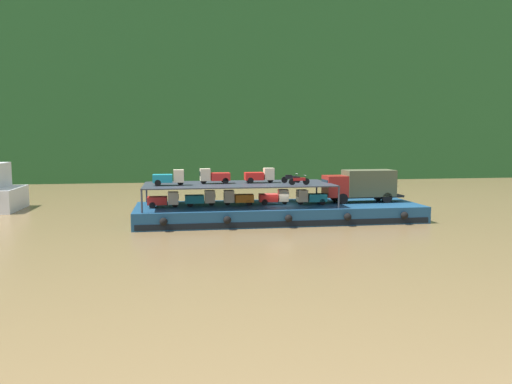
{
  "coord_description": "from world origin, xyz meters",
  "views": [
    {
      "loc": [
        -9.43,
        -45.24,
        7.69
      ],
      "look_at": [
        -2.15,
        0.0,
        2.7
      ],
      "focal_mm": 35.11,
      "sensor_mm": 36.0,
      "label": 1
    }
  ],
  "objects_px": {
    "cargo_barge": "(279,212)",
    "mini_truck_lower_bow": "(311,197)",
    "mini_truck_upper_mid": "(214,176)",
    "mini_truck_lower_fore": "(274,197)",
    "motorcycle_upper_centre": "(291,178)",
    "mini_truck_lower_aft": "(201,198)",
    "covered_lorry": "(361,185)",
    "mini_truck_upper_fore": "(260,175)",
    "mini_truck_lower_mid": "(238,198)",
    "mini_truck_upper_stern": "(169,178)",
    "mini_truck_lower_stern": "(164,200)",
    "motorcycle_upper_port": "(299,180)"
  },
  "relations": [
    {
      "from": "mini_truck_lower_aft",
      "to": "mini_truck_upper_stern",
      "type": "relative_size",
      "value": 1.0
    },
    {
      "from": "mini_truck_lower_stern",
      "to": "mini_truck_upper_mid",
      "type": "height_order",
      "value": "mini_truck_upper_mid"
    },
    {
      "from": "cargo_barge",
      "to": "mini_truck_lower_stern",
      "type": "height_order",
      "value": "mini_truck_lower_stern"
    },
    {
      "from": "mini_truck_lower_aft",
      "to": "mini_truck_upper_mid",
      "type": "relative_size",
      "value": 0.99
    },
    {
      "from": "mini_truck_upper_mid",
      "to": "covered_lorry",
      "type": "bearing_deg",
      "value": -0.21
    },
    {
      "from": "mini_truck_upper_fore",
      "to": "motorcycle_upper_port",
      "type": "distance_m",
      "value": 4.05
    },
    {
      "from": "mini_truck_lower_aft",
      "to": "mini_truck_lower_bow",
      "type": "xyz_separation_m",
      "value": [
        10.18,
        -0.69,
        0.0
      ]
    },
    {
      "from": "cargo_barge",
      "to": "mini_truck_lower_fore",
      "type": "xyz_separation_m",
      "value": [
        -0.4,
        0.15,
        1.44
      ]
    },
    {
      "from": "mini_truck_upper_fore",
      "to": "motorcycle_upper_centre",
      "type": "height_order",
      "value": "mini_truck_upper_fore"
    },
    {
      "from": "motorcycle_upper_centre",
      "to": "mini_truck_lower_aft",
      "type": "bearing_deg",
      "value": 178.44
    },
    {
      "from": "mini_truck_lower_stern",
      "to": "motorcycle_upper_port",
      "type": "distance_m",
      "value": 12.16
    },
    {
      "from": "motorcycle_upper_port",
      "to": "mini_truck_lower_stern",
      "type": "bearing_deg",
      "value": 171.61
    },
    {
      "from": "mini_truck_lower_fore",
      "to": "mini_truck_upper_fore",
      "type": "relative_size",
      "value": 1.02
    },
    {
      "from": "mini_truck_lower_fore",
      "to": "motorcycle_upper_port",
      "type": "relative_size",
      "value": 1.47
    },
    {
      "from": "mini_truck_lower_mid",
      "to": "mini_truck_lower_fore",
      "type": "bearing_deg",
      "value": -0.33
    },
    {
      "from": "mini_truck_lower_bow",
      "to": "mini_truck_upper_stern",
      "type": "xyz_separation_m",
      "value": [
        -12.96,
        -0.31,
        2.0
      ]
    },
    {
      "from": "mini_truck_lower_stern",
      "to": "motorcycle_upper_centre",
      "type": "relative_size",
      "value": 1.46
    },
    {
      "from": "mini_truck_lower_fore",
      "to": "motorcycle_upper_centre",
      "type": "height_order",
      "value": "motorcycle_upper_centre"
    },
    {
      "from": "cargo_barge",
      "to": "mini_truck_lower_fore",
      "type": "relative_size",
      "value": 9.39
    },
    {
      "from": "covered_lorry",
      "to": "mini_truck_upper_fore",
      "type": "bearing_deg",
      "value": 179.32
    },
    {
      "from": "mini_truck_lower_mid",
      "to": "mini_truck_upper_fore",
      "type": "relative_size",
      "value": 1.01
    },
    {
      "from": "mini_truck_lower_mid",
      "to": "mini_truck_upper_stern",
      "type": "relative_size",
      "value": 1.01
    },
    {
      "from": "mini_truck_lower_bow",
      "to": "mini_truck_upper_mid",
      "type": "relative_size",
      "value": 0.99
    },
    {
      "from": "mini_truck_lower_aft",
      "to": "mini_truck_lower_bow",
      "type": "relative_size",
      "value": 1.0
    },
    {
      "from": "cargo_barge",
      "to": "mini_truck_lower_aft",
      "type": "relative_size",
      "value": 9.57
    },
    {
      "from": "mini_truck_lower_bow",
      "to": "motorcycle_upper_centre",
      "type": "bearing_deg",
      "value": 165.77
    },
    {
      "from": "cargo_barge",
      "to": "mini_truck_lower_mid",
      "type": "bearing_deg",
      "value": 177.4
    },
    {
      "from": "mini_truck_lower_stern",
      "to": "mini_truck_upper_fore",
      "type": "height_order",
      "value": "mini_truck_upper_fore"
    },
    {
      "from": "mini_truck_lower_mid",
      "to": "mini_truck_upper_mid",
      "type": "bearing_deg",
      "value": 172.95
    },
    {
      "from": "mini_truck_lower_stern",
      "to": "mini_truck_upper_fore",
      "type": "relative_size",
      "value": 1.01
    },
    {
      "from": "covered_lorry",
      "to": "mini_truck_upper_stern",
      "type": "distance_m",
      "value": 18.22
    },
    {
      "from": "cargo_barge",
      "to": "covered_lorry",
      "type": "relative_size",
      "value": 3.32
    },
    {
      "from": "mini_truck_lower_bow",
      "to": "mini_truck_upper_fore",
      "type": "relative_size",
      "value": 1.0
    },
    {
      "from": "covered_lorry",
      "to": "motorcycle_upper_centre",
      "type": "distance_m",
      "value": 7.04
    },
    {
      "from": "covered_lorry",
      "to": "mini_truck_lower_stern",
      "type": "height_order",
      "value": "covered_lorry"
    },
    {
      "from": "cargo_barge",
      "to": "mini_truck_lower_bow",
      "type": "height_order",
      "value": "mini_truck_lower_bow"
    },
    {
      "from": "mini_truck_lower_aft",
      "to": "mini_truck_upper_mid",
      "type": "distance_m",
      "value": 2.38
    },
    {
      "from": "cargo_barge",
      "to": "motorcycle_upper_centre",
      "type": "relative_size",
      "value": 13.82
    },
    {
      "from": "mini_truck_lower_bow",
      "to": "motorcycle_upper_centre",
      "type": "distance_m",
      "value": 2.55
    },
    {
      "from": "covered_lorry",
      "to": "motorcycle_upper_centre",
      "type": "relative_size",
      "value": 4.16
    },
    {
      "from": "mini_truck_upper_mid",
      "to": "mini_truck_upper_fore",
      "type": "distance_m",
      "value": 4.25
    },
    {
      "from": "mini_truck_lower_stern",
      "to": "motorcycle_upper_port",
      "type": "relative_size",
      "value": 1.45
    },
    {
      "from": "mini_truck_lower_stern",
      "to": "motorcycle_upper_port",
      "type": "height_order",
      "value": "motorcycle_upper_port"
    },
    {
      "from": "mini_truck_lower_fore",
      "to": "mini_truck_lower_bow",
      "type": "relative_size",
      "value": 1.02
    },
    {
      "from": "mini_truck_lower_stern",
      "to": "mini_truck_upper_stern",
      "type": "distance_m",
      "value": 2.1
    },
    {
      "from": "covered_lorry",
      "to": "mini_truck_lower_aft",
      "type": "relative_size",
      "value": 2.88
    },
    {
      "from": "covered_lorry",
      "to": "motorcycle_upper_port",
      "type": "relative_size",
      "value": 4.15
    },
    {
      "from": "mini_truck_upper_stern",
      "to": "mini_truck_upper_mid",
      "type": "height_order",
      "value": "same"
    },
    {
      "from": "motorcycle_upper_port",
      "to": "mini_truck_upper_fore",
      "type": "bearing_deg",
      "value": 139.62
    },
    {
      "from": "mini_truck_lower_stern",
      "to": "motorcycle_upper_centre",
      "type": "height_order",
      "value": "motorcycle_upper_centre"
    }
  ]
}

